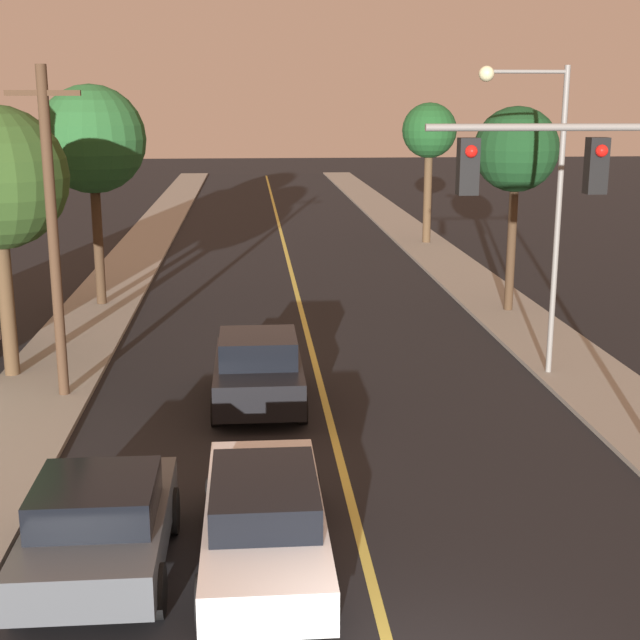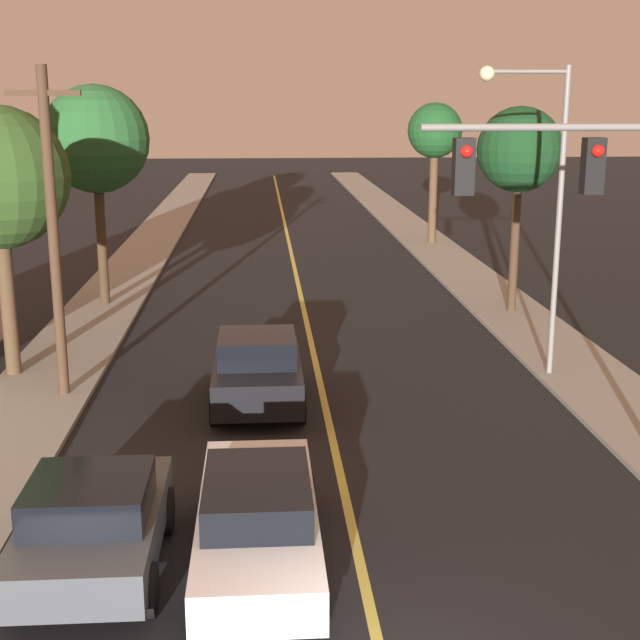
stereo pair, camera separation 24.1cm
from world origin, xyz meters
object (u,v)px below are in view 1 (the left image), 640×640
Objects in this scene: car_near_lane_front at (264,517)px; tree_right_far at (516,151)px; tree_left_far at (92,140)px; traffic_signal_mast at (615,227)px; utility_pole_left at (53,229)px; car_near_lane_second at (258,370)px; tree_right_near at (429,133)px; car_outer_lane_front at (99,524)px; streetlamp_right at (540,181)px.

tree_right_far reaches higher than car_near_lane_front.
traffic_signal_mast is at bearing -54.74° from tree_left_far.
car_near_lane_second is at bearing -10.98° from utility_pole_left.
tree_right_near is (8.34, 22.72, 4.43)m from car_near_lane_second.
utility_pole_left is at bearing 104.64° from car_outer_lane_front.
traffic_signal_mast is 19.02m from tree_left_far.
utility_pole_left is at bearing -175.94° from streetlamp_right.
car_outer_lane_front is at bearing -165.36° from traffic_signal_mast.
tree_left_far reaches higher than car_outer_lane_front.
car_near_lane_second is 8.66m from traffic_signal_mast.
tree_right_near is 14.25m from tree_right_far.
car_outer_lane_front is (-2.38, -0.07, 0.02)m from car_near_lane_front.
car_near_lane_second is 5.55m from utility_pole_left.
car_near_lane_front is 31.34m from tree_right_near.
streetlamp_right reaches higher than car_near_lane_second.
traffic_signal_mast reaches higher than car_near_lane_second.
streetlamp_right is (9.17, 8.90, 4.09)m from car_outer_lane_front.
traffic_signal_mast is at bearing -97.93° from streetlamp_right.
tree_left_far is at bearing 106.25° from car_near_lane_front.
car_near_lane_front is 7.35m from traffic_signal_mast.
streetlamp_right is at bearing 44.17° from car_outer_lane_front.
streetlamp_right reaches higher than car_outer_lane_front.
car_near_lane_front is at bearing -160.42° from traffic_signal_mast.
traffic_signal_mast reaches higher than car_near_lane_front.
tree_right_near is (1.55, 21.04, 0.39)m from streetlamp_right.
tree_left_far is at bearing 171.59° from tree_right_far.
traffic_signal_mast is at bearing -99.97° from tree_right_far.
tree_right_far reaches higher than traffic_signal_mast.
car_outer_lane_front is 13.42m from streetlamp_right.
traffic_signal_mast is 0.87× the size of streetlamp_right.
tree_left_far is 1.09× the size of tree_right_near.
streetlamp_right is 1.15× the size of tree_right_far.
tree_right_far is at bearing 45.83° from car_near_lane_second.
tree_left_far is (-10.97, 15.52, 0.77)m from traffic_signal_mast.
tree_right_near reaches higher than tree_right_far.
tree_left_far is at bearing 143.65° from streetlamp_right.
utility_pole_left is (-10.34, 5.95, -0.76)m from traffic_signal_mast.
traffic_signal_mast reaches higher than car_outer_lane_front.
utility_pole_left is (-2.12, 8.10, 3.17)m from car_outer_lane_front.
tree_right_far is (12.72, 7.59, 1.24)m from utility_pole_left.
car_near_lane_front is at bearing -90.00° from car_near_lane_second.
car_outer_lane_front is 0.52× the size of streetlamp_right.
car_near_lane_front is 18.93m from tree_left_far.
tree_right_near is at bearing 89.54° from tree_right_far.
car_outer_lane_front is at bearing -124.05° from tree_right_far.
tree_left_far reaches higher than tree_right_far.
car_near_lane_front is 0.78× the size of tree_right_far.
car_near_lane_second is at bearing 139.00° from traffic_signal_mast.
streetlamp_right is 14.80m from tree_left_far.
utility_pole_left reaches higher than tree_right_far.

